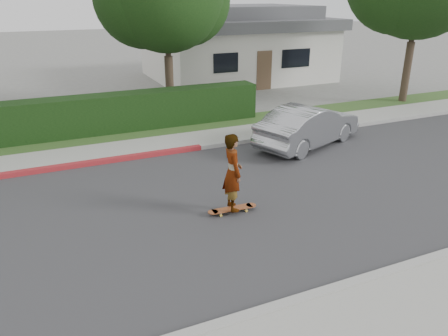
{
  "coord_description": "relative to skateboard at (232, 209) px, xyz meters",
  "views": [
    {
      "loc": [
        -4.0,
        -9.15,
        5.01
      ],
      "look_at": [
        0.04,
        -0.06,
        1.0
      ],
      "focal_mm": 35.0,
      "sensor_mm": 36.0,
      "label": 1
    }
  ],
  "objects": [
    {
      "name": "planting_strip",
      "position": [
        -0.04,
        7.16,
        -0.06
      ],
      "size": [
        60.0,
        1.6,
        0.1
      ],
      "primitive_type": "cube",
      "color": "#2D4C1E",
      "rests_on": "ground"
    },
    {
      "name": "skateboarder",
      "position": [
        0.0,
        -0.0,
        0.97
      ],
      "size": [
        0.53,
        0.74,
        1.9
      ],
      "primitive_type": "imported",
      "rotation": [
        0.0,
        0.0,
        1.45
      ],
      "color": "white",
      "rests_on": "skateboard"
    },
    {
      "name": "curb_far",
      "position": [
        -0.04,
        4.66,
        -0.03
      ],
      "size": [
        60.0,
        0.2,
        0.15
      ],
      "primitive_type": "cube",
      "color": "#9E9E99",
      "rests_on": "ground"
    },
    {
      "name": "curb_red_section",
      "position": [
        -5.04,
        4.66,
        -0.03
      ],
      "size": [
        12.0,
        0.21,
        0.15
      ],
      "primitive_type": "cube",
      "color": "maroon",
      "rests_on": "ground"
    },
    {
      "name": "house",
      "position": [
        7.96,
        16.56,
        1.99
      ],
      "size": [
        10.6,
        8.6,
        4.3
      ],
      "color": "beige",
      "rests_on": "ground"
    },
    {
      "name": "sidewalk_far",
      "position": [
        -0.04,
        5.56,
        -0.05
      ],
      "size": [
        60.0,
        1.6,
        0.12
      ],
      "primitive_type": "cube",
      "color": "gray",
      "rests_on": "ground"
    },
    {
      "name": "skateboard",
      "position": [
        0.0,
        0.0,
        0.0
      ],
      "size": [
        1.26,
        0.3,
        0.12
      ],
      "rotation": [
        0.0,
        0.0,
        -0.05
      ],
      "color": "gold",
      "rests_on": "ground"
    },
    {
      "name": "road",
      "position": [
        -0.04,
        0.56,
        -0.1
      ],
      "size": [
        60.0,
        8.0,
        0.01
      ],
      "primitive_type": "cube",
      "color": "#2D2D30",
      "rests_on": "ground"
    },
    {
      "name": "sidewalk_near",
      "position": [
        -0.04,
        -4.44,
        -0.05
      ],
      "size": [
        60.0,
        1.6,
        0.12
      ],
      "primitive_type": "cube",
      "color": "gray",
      "rests_on": "ground"
    },
    {
      "name": "curb_near",
      "position": [
        -0.04,
        -3.54,
        -0.03
      ],
      "size": [
        60.0,
        0.2,
        0.15
      ],
      "primitive_type": "cube",
      "color": "#9E9E99",
      "rests_on": "ground"
    },
    {
      "name": "ground",
      "position": [
        -0.04,
        0.56,
        -0.11
      ],
      "size": [
        120.0,
        120.0,
        0.0
      ],
      "primitive_type": "plane",
      "color": "slate",
      "rests_on": "ground"
    },
    {
      "name": "car_silver",
      "position": [
        4.57,
        3.55,
        0.61
      ],
      "size": [
        4.6,
        2.97,
        1.43
      ],
      "primitive_type": "imported",
      "rotation": [
        0.0,
        0.0,
        1.94
      ],
      "color": "#A9ABB0",
      "rests_on": "ground"
    },
    {
      "name": "hedge",
      "position": [
        -3.04,
        7.76,
        0.64
      ],
      "size": [
        15.0,
        1.0,
        1.5
      ],
      "primitive_type": "cube",
      "color": "black",
      "rests_on": "ground"
    }
  ]
}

